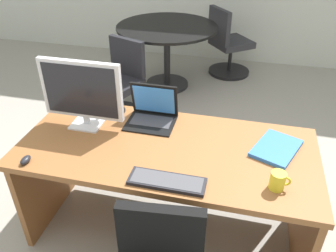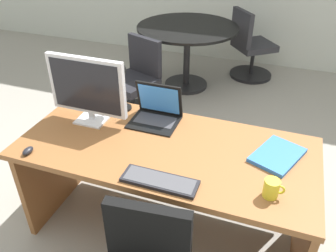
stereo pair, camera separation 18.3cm
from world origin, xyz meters
The scene contains 12 objects.
ground centered at (0.00, 1.50, 0.00)m, with size 12.00×12.00×0.00m, color gray.
desk centered at (0.00, 0.05, 0.55)m, with size 1.81×0.83×0.76m.
monitor centered at (-0.57, 0.10, 1.01)m, with size 0.53×0.16×0.46m.
laptop centered at (-0.16, 0.28, 0.83)m, with size 0.32×0.27×0.25m.
keyboard centered at (0.08, -0.32, 0.77)m, with size 0.41×0.13×0.02m.
mouse centered at (-0.74, -0.34, 0.78)m, with size 0.05×0.08×0.04m.
desk_lamp centered at (-0.44, 0.30, 1.02)m, with size 0.12×0.14×0.37m.
book centered at (0.65, 0.12, 0.77)m, with size 0.33×0.38×0.02m.
coffee_mug centered at (0.65, -0.22, 0.81)m, with size 0.11×0.08×0.10m.
meeting_table centered at (-0.56, 2.31, 0.59)m, with size 1.21×1.21×0.78m.
meeting_chair_near centered at (0.13, 2.86, 0.37)m, with size 0.65×0.65×0.90m.
meeting_chair_far centered at (-0.89, 1.47, 0.33)m, with size 0.60×0.61×0.83m.
Camera 2 is at (0.59, -1.60, 2.01)m, focal length 36.93 mm.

